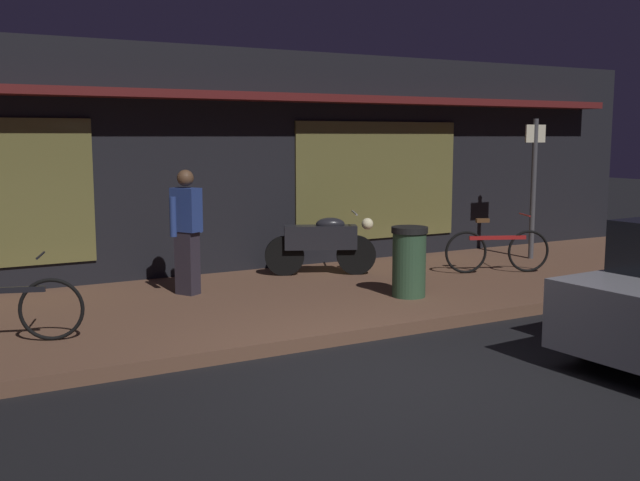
{
  "coord_description": "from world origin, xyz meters",
  "views": [
    {
      "loc": [
        -3.89,
        -5.76,
        2.26
      ],
      "look_at": [
        0.63,
        2.4,
        0.95
      ],
      "focal_mm": 41.89,
      "sensor_mm": 36.0,
      "label": 1
    }
  ],
  "objects_px": {
    "bicycle_parked": "(497,250)",
    "person_bystander": "(187,229)",
    "sign_post": "(534,180)",
    "bicycle_extra": "(0,309)",
    "trash_bin": "(409,261)",
    "motorcycle": "(323,243)"
  },
  "relations": [
    {
      "from": "motorcycle",
      "to": "sign_post",
      "type": "bearing_deg",
      "value": -5.95
    },
    {
      "from": "bicycle_parked",
      "to": "person_bystander",
      "type": "xyz_separation_m",
      "value": [
        -4.73,
        0.8,
        0.52
      ]
    },
    {
      "from": "person_bystander",
      "to": "motorcycle",
      "type": "bearing_deg",
      "value": 8.97
    },
    {
      "from": "sign_post",
      "to": "person_bystander",
      "type": "bearing_deg",
      "value": 179.55
    },
    {
      "from": "motorcycle",
      "to": "trash_bin",
      "type": "relative_size",
      "value": 1.72
    },
    {
      "from": "motorcycle",
      "to": "person_bystander",
      "type": "relative_size",
      "value": 0.96
    },
    {
      "from": "person_bystander",
      "to": "sign_post",
      "type": "distance_m",
      "value": 6.21
    },
    {
      "from": "motorcycle",
      "to": "bicycle_extra",
      "type": "distance_m",
      "value": 5.06
    },
    {
      "from": "bicycle_extra",
      "to": "sign_post",
      "type": "bearing_deg",
      "value": 8.68
    },
    {
      "from": "bicycle_parked",
      "to": "sign_post",
      "type": "bearing_deg",
      "value": 27.25
    },
    {
      "from": "bicycle_parked",
      "to": "trash_bin",
      "type": "height_order",
      "value": "trash_bin"
    },
    {
      "from": "bicycle_parked",
      "to": "person_bystander",
      "type": "bearing_deg",
      "value": 170.36
    },
    {
      "from": "motorcycle",
      "to": "trash_bin",
      "type": "distance_m",
      "value": 1.93
    },
    {
      "from": "sign_post",
      "to": "bicycle_parked",
      "type": "bearing_deg",
      "value": -152.75
    },
    {
      "from": "bicycle_parked",
      "to": "bicycle_extra",
      "type": "bearing_deg",
      "value": -175.48
    },
    {
      "from": "sign_post",
      "to": "trash_bin",
      "type": "xyz_separation_m",
      "value": [
        -3.68,
        -1.51,
        -0.89
      ]
    },
    {
      "from": "bicycle_extra",
      "to": "sign_post",
      "type": "distance_m",
      "value": 8.82
    },
    {
      "from": "bicycle_extra",
      "to": "person_bystander",
      "type": "height_order",
      "value": "person_bystander"
    },
    {
      "from": "bicycle_extra",
      "to": "trash_bin",
      "type": "bearing_deg",
      "value": -2.14
    },
    {
      "from": "bicycle_parked",
      "to": "bicycle_extra",
      "type": "relative_size",
      "value": 0.97
    },
    {
      "from": "bicycle_extra",
      "to": "sign_post",
      "type": "height_order",
      "value": "sign_post"
    },
    {
      "from": "bicycle_extra",
      "to": "bicycle_parked",
      "type": "bearing_deg",
      "value": 4.52
    }
  ]
}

